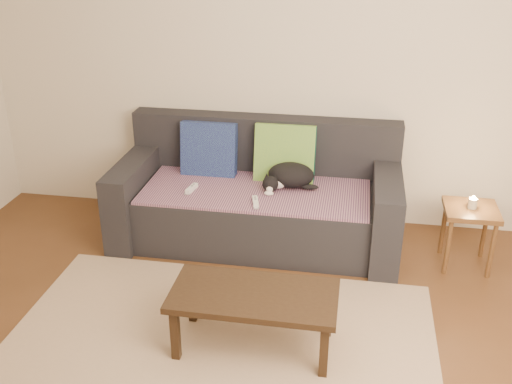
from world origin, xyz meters
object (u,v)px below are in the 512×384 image
wii_remote_b (255,202)px  wii_remote_a (192,188)px  sofa (258,200)px  cat (289,176)px  coffee_table (254,300)px  side_table (470,218)px

wii_remote_b → wii_remote_a: bearing=60.2°
sofa → wii_remote_a: 0.52m
sofa → wii_remote_a: size_ratio=14.00×
cat → wii_remote_b: (-0.20, -0.33, -0.07)m
coffee_table → wii_remote_b: bearing=99.5°
wii_remote_a → coffee_table: wii_remote_a is taller
wii_remote_b → side_table: size_ratio=0.33×
coffee_table → side_table: bearing=41.3°
wii_remote_b → side_table: (1.48, 0.17, -0.08)m
cat → wii_remote_a: cat is taller
sofa → wii_remote_b: bearing=-83.3°
sofa → cat: sofa is taller
cat → wii_remote_a: 0.73m
cat → side_table: 1.30m
sofa → side_table: size_ratio=4.66×
coffee_table → cat: bearing=88.7°
side_table → coffee_table: 1.75m
wii_remote_a → coffee_table: 1.32m
wii_remote_a → side_table: bearing=-79.0°
wii_remote_a → cat: bearing=-64.7°
wii_remote_a → side_table: (1.98, 0.03, -0.08)m
cat → coffee_table: bearing=-99.8°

